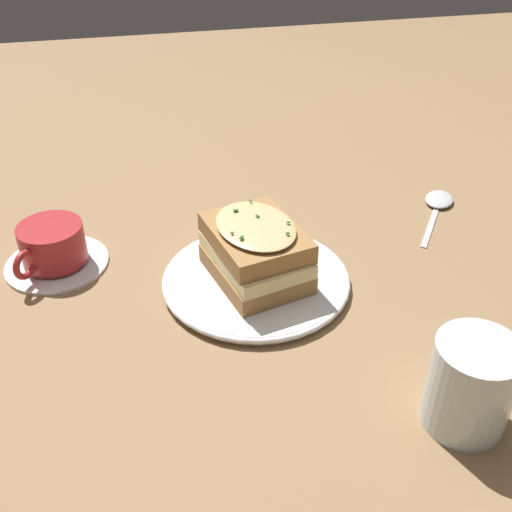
{
  "coord_description": "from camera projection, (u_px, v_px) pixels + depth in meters",
  "views": [
    {
      "loc": [
        0.57,
        -0.16,
        0.45
      ],
      "look_at": [
        -0.01,
        -0.02,
        0.04
      ],
      "focal_mm": 42.0,
      "sensor_mm": 36.0,
      "label": 1
    }
  ],
  "objects": [
    {
      "name": "ground_plane",
      "position": [
        276.0,
        284.0,
        0.74
      ],
      "size": [
        2.4,
        2.4,
        0.0
      ],
      "primitive_type": "plane",
      "color": "olive"
    },
    {
      "name": "dinner_plate",
      "position": [
        256.0,
        280.0,
        0.74
      ],
      "size": [
        0.23,
        0.23,
        0.01
      ],
      "color": "white",
      "rests_on": "ground_plane"
    },
    {
      "name": "sandwich",
      "position": [
        256.0,
        251.0,
        0.72
      ],
      "size": [
        0.15,
        0.13,
        0.08
      ],
      "rotation": [
        0.0,
        0.0,
        0.24
      ],
      "color": "#A37542",
      "rests_on": "dinner_plate"
    },
    {
      "name": "teacup_with_saucer",
      "position": [
        53.0,
        249.0,
        0.76
      ],
      "size": [
        0.13,
        0.13,
        0.06
      ],
      "rotation": [
        0.0,
        0.0,
        5.65
      ],
      "color": "white",
      "rests_on": "ground_plane"
    },
    {
      "name": "water_glass",
      "position": [
        470.0,
        385.0,
        0.54
      ],
      "size": [
        0.08,
        0.08,
        0.09
      ],
      "primitive_type": "cylinder",
      "color": "silver",
      "rests_on": "ground_plane"
    },
    {
      "name": "fork",
      "position": [
        512.0,
        339.0,
        0.66
      ],
      "size": [
        0.07,
        0.17,
        0.0
      ],
      "rotation": [
        0.0,
        0.0,
        3.48
      ],
      "color": "silver",
      "rests_on": "ground_plane"
    },
    {
      "name": "spoon",
      "position": [
        438.0,
        202.0,
        0.9
      ],
      "size": [
        0.15,
        0.12,
        0.01
      ],
      "rotation": [
        0.0,
        0.0,
        0.95
      ],
      "color": "silver",
      "rests_on": "ground_plane"
    }
  ]
}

